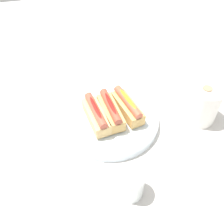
{
  "coord_description": "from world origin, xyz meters",
  "views": [
    {
      "loc": [
        0.52,
        -0.13,
        0.62
      ],
      "look_at": [
        -0.02,
        0.0,
        0.05
      ],
      "focal_mm": 38.79,
      "sensor_mm": 36.0,
      "label": 1
    }
  ],
  "objects_px": {
    "hotdog_front": "(96,115)",
    "hotdog_side": "(127,106)",
    "serving_bowl": "(112,119)",
    "water_glass": "(131,185)",
    "hotdog_back": "(112,110)",
    "paper_towel_roll": "(202,104)"
  },
  "relations": [
    {
      "from": "hotdog_back",
      "to": "hotdog_side",
      "type": "relative_size",
      "value": 0.98
    },
    {
      "from": "hotdog_back",
      "to": "hotdog_side",
      "type": "xyz_separation_m",
      "value": [
        -0.01,
        0.05,
        0.0
      ]
    },
    {
      "from": "serving_bowl",
      "to": "hotdog_back",
      "type": "xyz_separation_m",
      "value": [
        0.0,
        0.0,
        0.04
      ]
    },
    {
      "from": "paper_towel_roll",
      "to": "hotdog_front",
      "type": "bearing_deg",
      "value": -97.45
    },
    {
      "from": "hotdog_back",
      "to": "water_glass",
      "type": "height_order",
      "value": "hotdog_back"
    },
    {
      "from": "hotdog_back",
      "to": "hotdog_front",
      "type": "bearing_deg",
      "value": -83.25
    },
    {
      "from": "hotdog_front",
      "to": "paper_towel_roll",
      "type": "distance_m",
      "value": 0.35
    },
    {
      "from": "serving_bowl",
      "to": "water_glass",
      "type": "xyz_separation_m",
      "value": [
        0.26,
        -0.02,
        0.02
      ]
    },
    {
      "from": "hotdog_back",
      "to": "hotdog_side",
      "type": "bearing_deg",
      "value": 96.75
    },
    {
      "from": "serving_bowl",
      "to": "water_glass",
      "type": "distance_m",
      "value": 0.26
    },
    {
      "from": "hotdog_back",
      "to": "water_glass",
      "type": "distance_m",
      "value": 0.26
    },
    {
      "from": "hotdog_side",
      "to": "paper_towel_roll",
      "type": "height_order",
      "value": "paper_towel_roll"
    },
    {
      "from": "hotdog_side",
      "to": "water_glass",
      "type": "height_order",
      "value": "hotdog_side"
    },
    {
      "from": "hotdog_side",
      "to": "hotdog_back",
      "type": "bearing_deg",
      "value": -83.25
    },
    {
      "from": "hotdog_front",
      "to": "hotdog_side",
      "type": "xyz_separation_m",
      "value": [
        -0.01,
        0.11,
        0.0
      ]
    },
    {
      "from": "water_glass",
      "to": "paper_towel_roll",
      "type": "distance_m",
      "value": 0.37
    },
    {
      "from": "water_glass",
      "to": "paper_towel_roll",
      "type": "height_order",
      "value": "paper_towel_roll"
    },
    {
      "from": "water_glass",
      "to": "paper_towel_roll",
      "type": "xyz_separation_m",
      "value": [
        -0.21,
        0.31,
        0.03
      ]
    },
    {
      "from": "hotdog_front",
      "to": "serving_bowl",
      "type": "bearing_deg",
      "value": 96.75
    },
    {
      "from": "hotdog_back",
      "to": "hotdog_side",
      "type": "distance_m",
      "value": 0.06
    },
    {
      "from": "hotdog_front",
      "to": "hotdog_side",
      "type": "relative_size",
      "value": 0.99
    },
    {
      "from": "hotdog_side",
      "to": "hotdog_front",
      "type": "bearing_deg",
      "value": -83.25
    }
  ]
}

